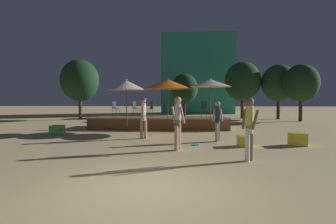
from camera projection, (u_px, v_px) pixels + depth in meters
ground_plane at (144, 189)px, 5.10m from camera, size 120.00×120.00×0.00m
wooden_deck at (160, 123)px, 15.94m from camera, size 8.08×2.71×0.72m
patio_umbrella_0 at (126, 85)px, 14.13m from camera, size 2.10×2.10×2.85m
patio_umbrella_1 at (211, 83)px, 14.13m from camera, size 2.25×2.25×2.90m
patio_umbrella_2 at (168, 84)px, 14.49m from camera, size 2.64×2.64×2.93m
cube_seat_0 at (244, 141)px, 9.74m from camera, size 0.47×0.47×0.39m
cube_seat_1 at (57, 130)px, 12.79m from camera, size 0.58×0.58×0.48m
cube_seat_2 at (298, 139)px, 9.88m from camera, size 0.55×0.55×0.47m
person_0 at (218, 120)px, 10.78m from camera, size 0.46×0.30×1.67m
person_1 at (143, 115)px, 11.63m from camera, size 0.31×0.50×1.80m
person_2 at (178, 121)px, 8.93m from camera, size 0.52×0.36×1.84m
person_3 at (249, 126)px, 7.37m from camera, size 0.43×0.44×1.80m
bistro_chair_0 at (135, 107)px, 16.14m from camera, size 0.45×0.45×0.90m
bistro_chair_1 at (204, 107)px, 16.26m from camera, size 0.40×0.40×0.90m
bistro_chair_2 at (150, 107)px, 15.52m from camera, size 0.47×0.47×0.90m
bistro_chair_3 at (115, 107)px, 15.80m from camera, size 0.45×0.45×0.90m
frisbee_disc at (196, 145)px, 9.98m from camera, size 0.27×0.27×0.03m
background_tree_0 at (243, 81)px, 23.86m from camera, size 3.24×3.24×5.17m
background_tree_1 at (80, 80)px, 22.48m from camera, size 3.23×3.23×5.16m
background_tree_2 at (279, 83)px, 22.95m from camera, size 2.95×2.95×4.81m
background_tree_3 at (301, 83)px, 20.65m from camera, size 2.69×2.69×4.52m
background_tree_4 at (184, 89)px, 26.44m from camera, size 2.71×2.71×4.32m
distant_building at (197, 74)px, 32.81m from camera, size 8.84×3.55×9.73m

